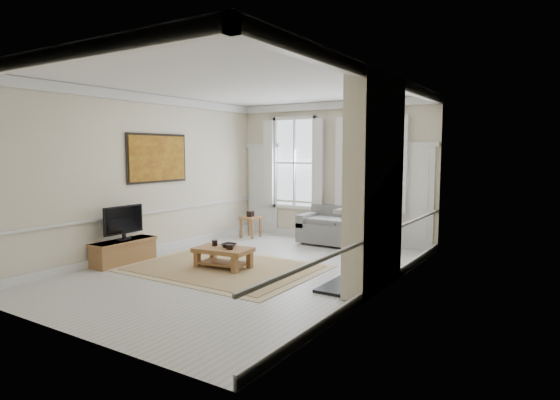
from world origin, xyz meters
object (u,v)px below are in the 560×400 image
Objects in this scene: sofa at (344,230)px; tv_stand at (124,252)px; side_table at (250,221)px; coffee_table at (223,252)px.

sofa is 1.54× the size of tv_stand.
tv_stand is (-2.90, -3.96, -0.14)m from sofa.
tv_stand is at bearing -126.18° from sofa.
sofa is 3.70× the size of side_table.
side_table is 3.62m from tv_stand.
sofa is at bearing 66.41° from coffee_table.
tv_stand is (-1.92, -0.73, -0.09)m from coffee_table.
coffee_table is 0.87× the size of tv_stand.
coffee_table is at bearing 20.90° from tv_stand.
side_table is at bearing 82.57° from tv_stand.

